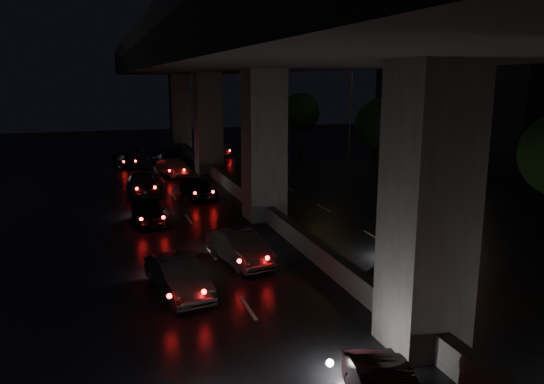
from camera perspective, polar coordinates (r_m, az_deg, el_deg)
ground at (r=24.64m, az=2.63°, el=-5.62°), size 120.00×120.00×0.00m
viaduct at (r=28.21m, az=-0.90°, el=13.82°), size 12.00×80.00×10.50m
median_barrier at (r=29.07m, az=-0.84°, el=-1.97°), size 0.45×70.00×0.85m
building_right_far at (r=54.85m, az=22.48°, el=11.21°), size 12.00×22.00×15.00m
tree_c at (r=39.20m, az=11.64°, el=7.03°), size 3.80×3.80×6.12m
tree_d at (r=53.65m, az=3.11°, el=8.56°), size 3.80×3.80×6.12m
streetlight_far at (r=44.40m, az=7.82°, el=9.62°), size 2.52×0.44×9.00m
car_3 at (r=21.33m, az=15.63°, el=-7.36°), size 2.07×3.97×1.10m
car_4 at (r=19.23m, az=-10.09°, el=-8.91°), size 2.07×4.20×1.32m
car_5 at (r=22.06m, az=-3.46°, el=-5.96°), size 2.21×4.24×1.33m
car_6 at (r=28.64m, az=-13.11°, el=-2.06°), size 1.73×3.85×1.28m
car_7 at (r=36.05m, az=-13.68°, el=0.83°), size 1.94×4.62×1.33m
car_8 at (r=34.06m, az=-7.95°, el=0.40°), size 2.18×4.05×1.31m
car_9 at (r=42.21m, az=-10.57°, el=2.57°), size 2.30×4.21×1.32m
car_10 at (r=46.89m, az=-11.02°, el=3.50°), size 2.73×5.01×1.33m
car_11 at (r=47.89m, az=-15.18°, el=3.37°), size 2.74×4.45×1.15m
car_12 at (r=52.91m, az=-5.57°, el=4.57°), size 1.51×3.62×1.22m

